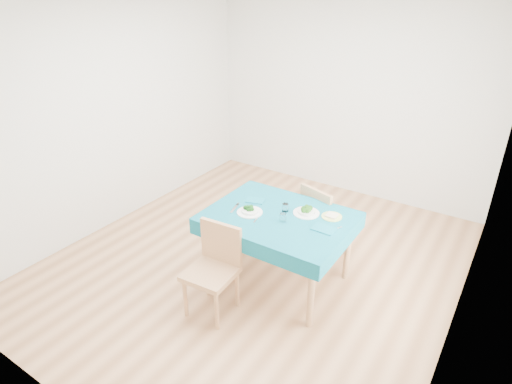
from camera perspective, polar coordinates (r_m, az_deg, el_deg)
The scene contains 16 objects.
room_shell at distance 4.15m, azimuth 0.00°, elevation 6.17°, with size 4.02×4.52×2.73m.
table at distance 4.31m, azimuth 2.94°, elevation -7.55°, with size 1.36×1.04×0.76m, color #095669.
chair_near at distance 3.86m, azimuth -6.16°, elevation -9.56°, with size 0.42×0.46×1.05m, color #AC7C50.
chair_far at distance 4.72m, azimuth 9.35°, elevation -2.70°, with size 0.41×0.45×1.03m, color #AC7C50.
bowl_near at distance 4.13m, azimuth -0.84°, elevation -2.33°, with size 0.25×0.25×0.08m, color white, non-canonical shape.
bowl_far at distance 4.15m, azimuth 6.74°, elevation -2.40°, with size 0.26×0.26×0.08m, color white, non-canonical shape.
fork_near at distance 4.23m, azimuth -2.89°, elevation -2.18°, with size 0.03×0.20×0.00m, color silver.
knife_near at distance 4.06m, azimuth 0.19°, elevation -3.46°, with size 0.01×0.19×0.00m, color silver.
fork_far at distance 4.18m, azimuth 5.54°, elevation -2.63°, with size 0.02×0.16×0.00m, color silver.
knife_far at distance 3.94m, azimuth 10.28°, elevation -4.99°, with size 0.02×0.20×0.00m, color silver.
napkin_near at distance 4.37m, azimuth -0.11°, elevation -1.13°, with size 0.18×0.13×0.01m, color #0D6175.
napkin_far at distance 3.93m, azimuth 9.02°, elevation -4.88°, with size 0.21×0.14×0.01m, color #0D6175.
tumbler_center at distance 4.17m, azimuth 3.93°, elevation -2.07°, with size 0.06×0.06×0.08m, color white.
tumbler_side at distance 4.00m, azimuth 3.60°, elevation -3.40°, with size 0.06×0.06×0.08m, color white.
side_plate at distance 4.14m, azimuth 10.07°, elevation -3.24°, with size 0.20×0.20×0.01m, color #C2D367.
bread_slice at distance 4.13m, azimuth 10.08°, elevation -3.09°, with size 0.10×0.10×0.02m, color beige.
Camera 1 is at (2.14, -3.26, 2.78)m, focal length 30.00 mm.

